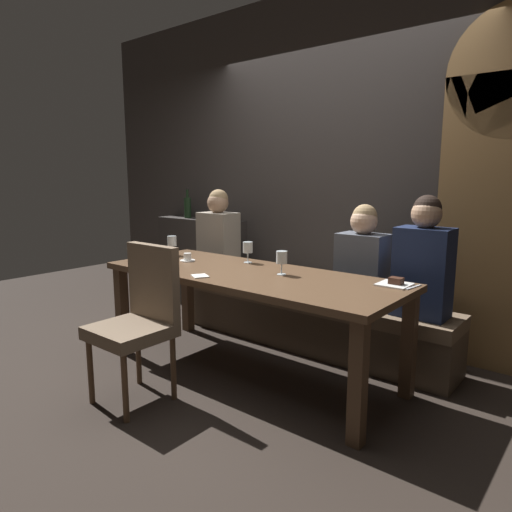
{
  "coord_description": "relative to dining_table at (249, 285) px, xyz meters",
  "views": [
    {
      "loc": [
        2.02,
        -2.41,
        1.41
      ],
      "look_at": [
        -0.02,
        0.1,
        0.84
      ],
      "focal_mm": 32.18,
      "sensor_mm": 36.0,
      "label": 1
    }
  ],
  "objects": [
    {
      "name": "back_wall_tiled",
      "position": [
        0.0,
        1.22,
        0.85
      ],
      "size": [
        6.0,
        0.12,
        3.0
      ],
      "primitive_type": "cube",
      "color": "#383330",
      "rests_on": "ground"
    },
    {
      "name": "diner_bearded",
      "position": [
        0.51,
        0.72,
        0.15
      ],
      "size": [
        0.36,
        0.24,
        0.75
      ],
      "color": "#4C515B",
      "rests_on": "banquette_bench"
    },
    {
      "name": "banquette_bench",
      "position": [
        0.0,
        0.7,
        -0.42
      ],
      "size": [
        2.5,
        0.44,
        0.45
      ],
      "color": "#4A3C2E",
      "rests_on": "ground"
    },
    {
      "name": "folded_napkin",
      "position": [
        -0.17,
        -0.31,
        0.09
      ],
      "size": [
        0.14,
        0.14,
        0.01
      ],
      "primitive_type": "cube",
      "rotation": [
        0.0,
        0.0,
        -0.49
      ],
      "color": "silver",
      "rests_on": "dining_table"
    },
    {
      "name": "wine_glass_far_right",
      "position": [
        -0.24,
        0.27,
        0.2
      ],
      "size": [
        0.08,
        0.08,
        0.16
      ],
      "color": "silver",
      "rests_on": "dining_table"
    },
    {
      "name": "diner_far_end",
      "position": [
        0.98,
        0.68,
        0.19
      ],
      "size": [
        0.36,
        0.24,
        0.83
      ],
      "color": "#192342",
      "rests_on": "banquette_bench"
    },
    {
      "name": "wine_glass_far_left",
      "position": [
        0.22,
        0.08,
        0.2
      ],
      "size": [
        0.08,
        0.08,
        0.16
      ],
      "color": "silver",
      "rests_on": "dining_table"
    },
    {
      "name": "ground",
      "position": [
        0.0,
        0.0,
        -0.65
      ],
      "size": [
        9.0,
        9.0,
        0.0
      ],
      "primitive_type": "plane",
      "color": "black"
    },
    {
      "name": "espresso_cup",
      "position": [
        -0.66,
        0.02,
        0.11
      ],
      "size": [
        0.12,
        0.12,
        0.06
      ],
      "color": "white",
      "rests_on": "dining_table"
    },
    {
      "name": "wine_bottle_dark_red",
      "position": [
        -1.73,
        1.02,
        0.42
      ],
      "size": [
        0.08,
        0.08,
        0.33
      ],
      "color": "black",
      "rests_on": "back_counter"
    },
    {
      "name": "diner_redhead",
      "position": [
        -0.99,
        0.73,
        0.19
      ],
      "size": [
        0.36,
        0.24,
        0.83
      ],
      "color": "#9E9384",
      "rests_on": "banquette_bench"
    },
    {
      "name": "fork_on_table",
      "position": [
        1.06,
        0.29,
        0.09
      ],
      "size": [
        0.04,
        0.17,
        0.01
      ],
      "primitive_type": "cube",
      "rotation": [
        0.0,
        0.0,
        -0.14
      ],
      "color": "silver",
      "rests_on": "dining_table"
    },
    {
      "name": "chair_near_side",
      "position": [
        -0.29,
        -0.72,
        -0.09
      ],
      "size": [
        0.44,
        0.44,
        0.98
      ],
      "color": "brown",
      "rests_on": "ground"
    },
    {
      "name": "back_counter",
      "position": [
        -1.55,
        1.04,
        -0.18
      ],
      "size": [
        1.1,
        0.28,
        0.95
      ],
      "primitive_type": "cube",
      "color": "#2F2B29",
      "rests_on": "ground"
    },
    {
      "name": "arched_door",
      "position": [
        1.35,
        1.15,
        0.71
      ],
      "size": [
        0.9,
        0.05,
        2.55
      ],
      "color": "olive",
      "rests_on": "ground"
    },
    {
      "name": "wine_glass_near_right",
      "position": [
        -0.97,
        0.13,
        0.2
      ],
      "size": [
        0.08,
        0.08,
        0.16
      ],
      "color": "silver",
      "rests_on": "dining_table"
    },
    {
      "name": "dining_table",
      "position": [
        0.0,
        0.0,
        0.0
      ],
      "size": [
        2.2,
        0.84,
        0.74
      ],
      "color": "#493422",
      "rests_on": "ground"
    },
    {
      "name": "dessert_plate",
      "position": [
        0.95,
        0.28,
        0.1
      ],
      "size": [
        0.19,
        0.19,
        0.05
      ],
      "color": "white",
      "rests_on": "dining_table"
    }
  ]
}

